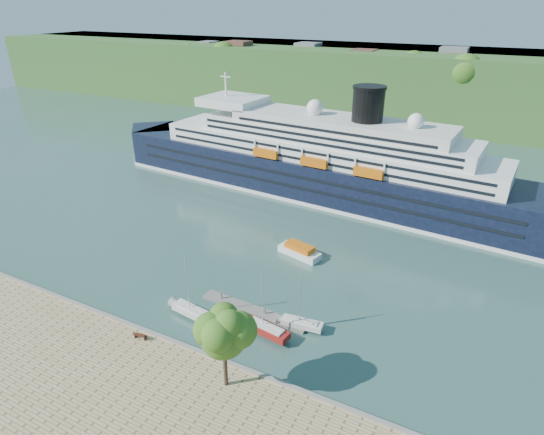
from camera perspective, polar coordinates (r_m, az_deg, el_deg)
The scene contains 11 objects.
ground at distance 61.01m, azimuth -10.51°, elevation -16.25°, with size 400.00×400.00×0.00m, color #2B4D49.
far_hillside at distance 184.37m, azimuth 18.27°, elevation 15.57°, with size 400.00×50.00×24.00m, color #2C5421.
quay_coping at distance 60.15m, azimuth -10.71°, elevation -15.54°, with size 220.00×0.50×0.30m, color slate.
cruise_ship at distance 102.10m, azimuth 5.25°, elevation 9.77°, with size 112.20×16.34×25.20m, color black, non-canonical shape.
park_bench at distance 62.43m, azimuth -16.20°, elevation -13.96°, with size 1.73×0.71×1.11m, color #4F2516, non-canonical shape.
promenade_tree at distance 51.18m, azimuth -6.04°, elevation -15.63°, with size 6.85×6.85×11.35m, color #39681B, non-canonical shape.
floating_pontoon at distance 66.38m, azimuth -2.33°, elevation -11.58°, with size 16.72×2.04×0.37m, color gray, non-canonical shape.
sailboat_white_near at distance 63.78m, azimuth -10.21°, elevation -8.94°, with size 7.04×1.96×9.09m, color silver, non-canonical shape.
sailboat_red at distance 59.51m, azimuth -0.79°, elevation -11.05°, with size 7.38×2.05×9.53m, color maroon, non-canonical shape.
sailboat_white_far at distance 61.20m, azimuth 3.88°, elevation -10.78°, with size 6.25×1.74×8.07m, color silver, non-canonical shape.
tender_launch at distance 79.23m, azimuth 3.47°, elevation -4.10°, with size 7.79×2.66×2.15m, color #CE600C, non-canonical shape.
Camera 1 is at (29.89, -34.72, 40.30)m, focal length 30.00 mm.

